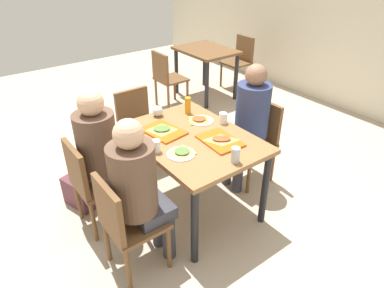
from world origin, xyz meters
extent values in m
cube|color=#B7A893|center=(0.00, 0.00, -0.01)|extent=(10.00, 10.00, 0.02)
cube|color=olive|center=(0.00, 0.00, 0.74)|extent=(1.19, 0.87, 0.04)
cylinder|color=black|center=(-0.53, -0.37, 0.36)|extent=(0.06, 0.06, 0.72)
cylinder|color=black|center=(0.53, -0.37, 0.36)|extent=(0.06, 0.06, 0.72)
cylinder|color=black|center=(-0.53, 0.37, 0.36)|extent=(0.06, 0.06, 0.72)
cylinder|color=black|center=(0.53, 0.37, 0.36)|extent=(0.06, 0.06, 0.72)
cube|color=brown|center=(-0.30, -0.73, 0.42)|extent=(0.40, 0.40, 0.03)
cube|color=brown|center=(-0.30, -0.91, 0.63)|extent=(0.38, 0.04, 0.40)
cylinder|color=brown|center=(-0.47, -0.56, 0.20)|extent=(0.04, 0.04, 0.40)
cylinder|color=brown|center=(-0.13, -0.56, 0.20)|extent=(0.04, 0.04, 0.40)
cylinder|color=brown|center=(-0.47, -0.90, 0.20)|extent=(0.04, 0.04, 0.40)
cylinder|color=brown|center=(-0.13, -0.90, 0.20)|extent=(0.04, 0.04, 0.40)
cube|color=brown|center=(0.30, -0.73, 0.42)|extent=(0.40, 0.40, 0.03)
cube|color=brown|center=(0.30, -0.91, 0.63)|extent=(0.38, 0.04, 0.40)
cylinder|color=brown|center=(0.13, -0.56, 0.20)|extent=(0.04, 0.04, 0.40)
cylinder|color=brown|center=(0.47, -0.56, 0.20)|extent=(0.04, 0.04, 0.40)
cylinder|color=brown|center=(0.13, -0.90, 0.20)|extent=(0.04, 0.04, 0.40)
cylinder|color=brown|center=(0.47, -0.90, 0.20)|extent=(0.04, 0.04, 0.40)
cube|color=brown|center=(0.00, 0.73, 0.42)|extent=(0.40, 0.40, 0.03)
cube|color=brown|center=(0.00, 0.91, 0.63)|extent=(0.38, 0.04, 0.40)
cylinder|color=brown|center=(0.17, 0.56, 0.20)|extent=(0.04, 0.04, 0.40)
cylinder|color=brown|center=(-0.17, 0.56, 0.20)|extent=(0.04, 0.04, 0.40)
cylinder|color=brown|center=(0.17, 0.90, 0.20)|extent=(0.04, 0.04, 0.40)
cylinder|color=brown|center=(-0.17, 0.90, 0.20)|extent=(0.04, 0.04, 0.40)
cube|color=brown|center=(-0.89, 0.00, 0.42)|extent=(0.40, 0.40, 0.03)
cube|color=brown|center=(-1.07, 0.00, 0.63)|extent=(0.04, 0.38, 0.40)
cylinder|color=brown|center=(-0.72, 0.17, 0.20)|extent=(0.04, 0.04, 0.40)
cylinder|color=brown|center=(-0.72, -0.17, 0.20)|extent=(0.04, 0.04, 0.40)
cylinder|color=brown|center=(-1.06, 0.17, 0.20)|extent=(0.04, 0.04, 0.40)
cylinder|color=brown|center=(-1.06, -0.17, 0.20)|extent=(0.04, 0.04, 0.40)
cylinder|color=#383842|center=(-0.38, -0.50, 0.22)|extent=(0.10, 0.10, 0.43)
cylinder|color=#383842|center=(-0.22, -0.50, 0.22)|extent=(0.10, 0.10, 0.43)
cube|color=#383842|center=(-0.30, -0.60, 0.48)|extent=(0.32, 0.28, 0.10)
cylinder|color=brown|center=(-0.30, -0.71, 0.79)|extent=(0.32, 0.32, 0.52)
sphere|color=#DBAD89|center=(-0.30, -0.71, 1.14)|extent=(0.20, 0.20, 0.20)
cylinder|color=#383842|center=(0.22, -0.50, 0.22)|extent=(0.10, 0.10, 0.43)
cylinder|color=#383842|center=(0.38, -0.50, 0.22)|extent=(0.10, 0.10, 0.43)
cube|color=#383842|center=(0.30, -0.60, 0.48)|extent=(0.32, 0.28, 0.10)
cylinder|color=brown|center=(0.30, -0.71, 0.79)|extent=(0.32, 0.32, 0.52)
sphere|color=#DBAD89|center=(0.30, -0.71, 1.14)|extent=(0.20, 0.20, 0.20)
cylinder|color=#383842|center=(0.08, 0.50, 0.22)|extent=(0.10, 0.10, 0.43)
cylinder|color=#383842|center=(-0.08, 0.50, 0.22)|extent=(0.10, 0.10, 0.43)
cube|color=#383842|center=(0.00, 0.60, 0.48)|extent=(0.32, 0.28, 0.10)
cylinder|color=navy|center=(0.00, 0.71, 0.79)|extent=(0.32, 0.32, 0.52)
sphere|color=#8C664C|center=(0.00, 0.71, 1.14)|extent=(0.20, 0.20, 0.20)
cube|color=#D85914|center=(-0.21, -0.15, 0.76)|extent=(0.39, 0.31, 0.02)
cube|color=#D85914|center=(0.21, 0.13, 0.76)|extent=(0.37, 0.28, 0.02)
cylinder|color=white|center=(-0.18, 0.24, 0.76)|extent=(0.22, 0.22, 0.01)
cylinder|color=white|center=(0.18, -0.24, 0.76)|extent=(0.22, 0.22, 0.01)
pyramid|color=tan|center=(-0.22, -0.16, 0.78)|extent=(0.25, 0.26, 0.01)
ellipsoid|color=#4C7233|center=(-0.22, -0.16, 0.79)|extent=(0.18, 0.18, 0.01)
pyramid|color=tan|center=(0.22, 0.14, 0.78)|extent=(0.24, 0.26, 0.01)
ellipsoid|color=#B74723|center=(0.22, 0.14, 0.79)|extent=(0.17, 0.18, 0.01)
pyramid|color=#C68C47|center=(-0.20, 0.23, 0.77)|extent=(0.22, 0.21, 0.01)
ellipsoid|color=#B74723|center=(-0.20, 0.23, 0.78)|extent=(0.15, 0.15, 0.01)
pyramid|color=#DBAD60|center=(0.17, -0.23, 0.77)|extent=(0.24, 0.24, 0.01)
ellipsoid|color=#4C7233|center=(0.17, -0.23, 0.78)|extent=(0.17, 0.17, 0.01)
cylinder|color=white|center=(-0.03, 0.37, 0.81)|extent=(0.07, 0.07, 0.10)
cylinder|color=white|center=(0.03, -0.37, 0.81)|extent=(0.07, 0.07, 0.10)
cylinder|color=#B7BCC6|center=(0.51, 0.02, 0.82)|extent=(0.07, 0.07, 0.12)
cylinder|color=orange|center=(-0.39, 0.24, 0.84)|extent=(0.06, 0.06, 0.16)
sphere|color=silver|center=(-0.51, -0.02, 0.81)|extent=(0.10, 0.10, 0.10)
cube|color=#592D38|center=(-0.65, -0.83, 0.14)|extent=(0.35, 0.25, 0.28)
cube|color=brown|center=(-2.05, 1.80, 0.74)|extent=(0.90, 0.70, 0.04)
cylinder|color=black|center=(-2.44, 1.51, 0.36)|extent=(0.06, 0.06, 0.72)
cylinder|color=black|center=(-1.66, 1.51, 0.36)|extent=(0.06, 0.06, 0.72)
cylinder|color=black|center=(-2.44, 2.09, 0.36)|extent=(0.06, 0.06, 0.72)
cylinder|color=black|center=(-1.66, 2.09, 0.36)|extent=(0.06, 0.06, 0.72)
cube|color=brown|center=(-2.05, 1.15, 0.42)|extent=(0.40, 0.40, 0.03)
cube|color=brown|center=(-2.05, 0.97, 0.63)|extent=(0.38, 0.04, 0.40)
cylinder|color=brown|center=(-2.22, 1.32, 0.20)|extent=(0.04, 0.04, 0.40)
cylinder|color=brown|center=(-1.88, 1.32, 0.20)|extent=(0.04, 0.04, 0.40)
cylinder|color=brown|center=(-2.22, 0.98, 0.20)|extent=(0.04, 0.04, 0.40)
cylinder|color=brown|center=(-1.88, 0.98, 0.20)|extent=(0.04, 0.04, 0.40)
cube|color=brown|center=(-2.05, 2.45, 0.42)|extent=(0.40, 0.40, 0.03)
cube|color=brown|center=(-2.05, 2.63, 0.63)|extent=(0.38, 0.04, 0.40)
cylinder|color=brown|center=(-1.88, 2.28, 0.20)|extent=(0.04, 0.04, 0.40)
cylinder|color=brown|center=(-2.22, 2.28, 0.20)|extent=(0.04, 0.04, 0.40)
cylinder|color=brown|center=(-1.88, 2.62, 0.20)|extent=(0.04, 0.04, 0.40)
cylinder|color=brown|center=(-2.22, 2.62, 0.20)|extent=(0.04, 0.04, 0.40)
camera|label=1|loc=(2.03, -1.52, 2.18)|focal=32.36mm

